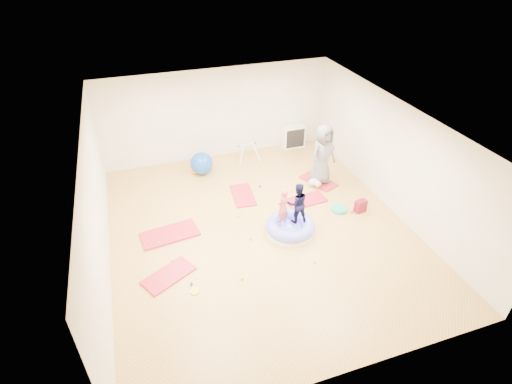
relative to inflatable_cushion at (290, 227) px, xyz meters
name	(u,v)px	position (x,y,z in m)	size (l,w,h in m)	color
room	(260,181)	(-0.65, 0.33, 1.25)	(7.01, 8.01, 2.81)	gold
gym_mat_front_left	(169,275)	(-2.99, -0.54, -0.12)	(1.09, 0.55, 0.05)	#CE2441
gym_mat_mid_left	(170,234)	(-2.76, 0.81, -0.12)	(1.33, 0.67, 0.06)	#CE2441
gym_mat_center_back	(243,195)	(-0.62, 1.84, -0.12)	(1.09, 0.54, 0.05)	#CE2441
gym_mat_right	(306,200)	(0.91, 1.07, -0.12)	(1.06, 0.53, 0.04)	#CE2441
gym_mat_rear_right	(318,181)	(1.66, 1.84, -0.12)	(1.06, 0.53, 0.04)	#CE2441
inflatable_cushion	(290,227)	(0.00, 0.00, 0.00)	(1.19, 1.19, 0.37)	white
child_pink	(283,205)	(-0.20, 0.03, 0.68)	(0.35, 0.23, 0.97)	#CA535B
child_navy	(297,201)	(0.15, 0.02, 0.71)	(0.50, 0.39, 1.03)	black
adult_caregiver	(323,155)	(1.67, 1.79, 0.77)	(0.85, 0.55, 1.74)	slate
infant	(315,182)	(1.44, 1.62, 0.01)	(0.38, 0.39, 0.22)	#A9C2D5
ball_pit_balls	(245,239)	(-1.13, 0.06, -0.11)	(4.92, 3.32, 0.07)	yellow
exercise_ball_blue	(202,163)	(-1.42, 3.38, 0.19)	(0.67, 0.67, 0.67)	#1449AC
exercise_ball_orange	(197,167)	(-1.55, 3.42, 0.05)	(0.40, 0.40, 0.40)	orange
infant_play_gym	(247,149)	(0.10, 3.75, 0.22)	(0.72, 0.68, 0.55)	white
cube_shelf	(293,137)	(1.82, 4.12, 0.22)	(0.73, 0.36, 0.73)	white
balance_disc	(339,209)	(1.54, 0.40, -0.10)	(0.40, 0.40, 0.09)	#1CB096
backpack	(360,206)	(2.03, 0.20, 0.02)	(0.29, 0.18, 0.33)	red
yellow_toy	(195,291)	(-2.55, -1.14, -0.13)	(0.19, 0.19, 0.03)	yellow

